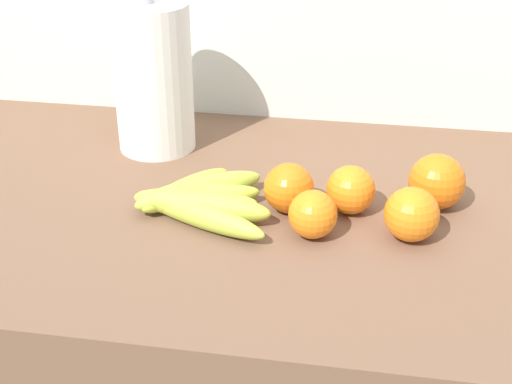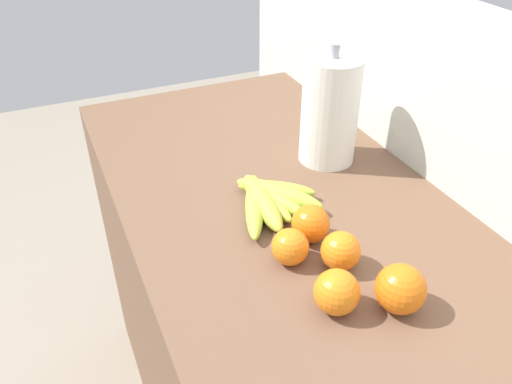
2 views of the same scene
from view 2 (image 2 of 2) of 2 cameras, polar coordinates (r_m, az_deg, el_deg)
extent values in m
cube|color=brown|center=(1.33, 4.72, -20.13)|extent=(1.51, 0.65, 0.93)
cube|color=silver|center=(1.35, 18.77, -9.54)|extent=(1.91, 0.06, 1.30)
ellipsoid|color=#ABBF3F|center=(1.02, -0.19, -1.49)|extent=(0.21, 0.12, 0.04)
ellipsoid|color=#B7C03F|center=(1.03, 0.71, -1.10)|extent=(0.20, 0.06, 0.04)
ellipsoid|color=#B8CC3F|center=(1.04, 1.18, -0.87)|extent=(0.18, 0.06, 0.03)
ellipsoid|color=#B1C93F|center=(1.05, 1.82, -0.63)|extent=(0.18, 0.10, 0.04)
ellipsoid|color=#ABC33F|center=(1.05, 2.54, -0.23)|extent=(0.18, 0.15, 0.04)
ellipsoid|color=#B6C93F|center=(1.07, 2.32, 0.29)|extent=(0.12, 0.16, 0.04)
sphere|color=orange|center=(0.90, 9.19, -6.57)|extent=(0.07, 0.07, 0.07)
sphere|color=orange|center=(0.82, 8.99, -10.96)|extent=(0.07, 0.07, 0.07)
sphere|color=orange|center=(0.85, 15.81, -10.36)|extent=(0.08, 0.08, 0.08)
sphere|color=orange|center=(0.90, 3.83, -6.12)|extent=(0.07, 0.07, 0.07)
sphere|color=orange|center=(0.95, 6.11, -3.54)|extent=(0.07, 0.07, 0.07)
cylinder|color=white|center=(1.17, 8.23, 8.93)|extent=(0.13, 0.13, 0.24)
cylinder|color=gray|center=(1.16, 8.29, 9.60)|extent=(0.02, 0.02, 0.27)
camera|label=1|loc=(0.73, -65.26, 6.71)|focal=49.66mm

